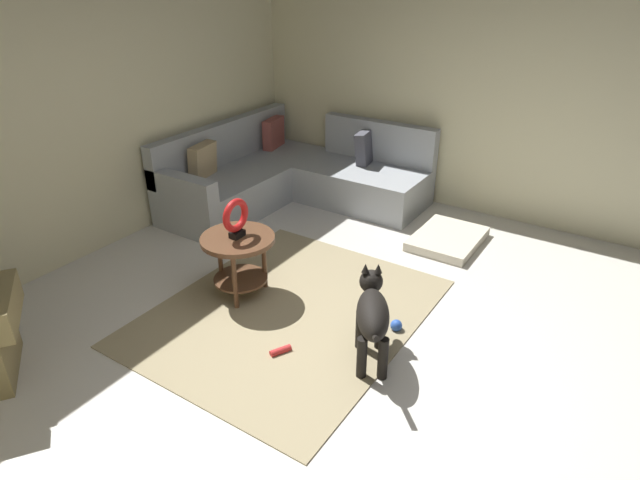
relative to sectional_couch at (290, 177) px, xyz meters
name	(u,v)px	position (x,y,z in m)	size (l,w,h in m)	color
ground_plane	(356,359)	(-1.99, -2.01, -0.34)	(6.00, 6.00, 0.10)	silver
wall_back	(66,110)	(-1.99, 0.93, 1.06)	(6.00, 0.12, 2.70)	beige
wall_right	(504,89)	(0.95, -2.01, 1.06)	(0.12, 6.00, 2.70)	beige
area_rug	(289,312)	(-1.84, -1.31, -0.29)	(2.30, 1.90, 0.01)	tan
sectional_couch	(290,177)	(0.00, 0.00, 0.00)	(2.20, 2.25, 0.88)	#9EA3A8
side_table	(238,250)	(-1.84, -0.82, 0.12)	(0.60, 0.60, 0.54)	brown
torus_sculpture	(236,217)	(-1.84, -0.82, 0.42)	(0.28, 0.08, 0.33)	black
dog_bed_mat	(447,239)	(-0.01, -1.93, -0.25)	(0.80, 0.60, 0.09)	beige
dog	(372,314)	(-1.98, -2.12, 0.09)	(0.75, 0.48, 0.63)	black
dog_toy_ball	(396,325)	(-1.59, -2.14, -0.25)	(0.09, 0.09, 0.09)	blue
dog_toy_rope	(281,351)	(-2.29, -1.56, -0.27)	(0.05, 0.05, 0.16)	red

